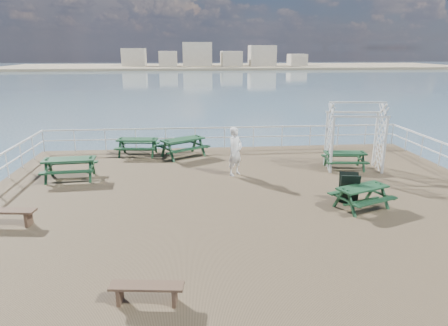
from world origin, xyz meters
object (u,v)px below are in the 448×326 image
at_px(picnic_table_e, 362,193).
at_px(flat_bench_near, 7,214).
at_px(picnic_table_b, 138,143).
at_px(person, 235,151).
at_px(flat_bench_far, 147,289).
at_px(trellis_arbor, 355,140).
at_px(picnic_table_c, 345,157).
at_px(picnic_table_a, 183,144).
at_px(picnic_table_d, 69,164).

distance_m(picnic_table_e, flat_bench_near, 10.63).
bearing_deg(picnic_table_b, person, -32.69).
relative_size(picnic_table_b, picnic_table_e, 0.99).
bearing_deg(flat_bench_far, trellis_arbor, 54.55).
distance_m(picnic_table_c, trellis_arbor, 0.81).
xyz_separation_m(picnic_table_a, flat_bench_near, (-4.96, -7.11, -0.27)).
bearing_deg(flat_bench_near, picnic_table_a, 62.25).
xyz_separation_m(picnic_table_a, trellis_arbor, (7.08, -2.66, 0.63)).
bearing_deg(picnic_table_b, flat_bench_far, -76.04).
xyz_separation_m(flat_bench_near, person, (7.04, 4.08, 0.62)).
distance_m(picnic_table_d, flat_bench_far, 8.99).
height_order(picnic_table_d, picnic_table_e, picnic_table_d).
bearing_deg(picnic_table_a, picnic_table_e, -81.28).
distance_m(picnic_table_b, flat_bench_far, 11.70).
bearing_deg(picnic_table_d, picnic_table_a, 30.53).
xyz_separation_m(picnic_table_b, flat_bench_far, (1.49, -11.60, -0.26)).
height_order(picnic_table_b, picnic_table_d, picnic_table_d).
xyz_separation_m(picnic_table_b, flat_bench_near, (-2.83, -7.53, -0.23)).
xyz_separation_m(picnic_table_c, picnic_table_d, (-11.07, -0.37, 0.08)).
relative_size(picnic_table_c, flat_bench_near, 1.09).
distance_m(picnic_table_b, picnic_table_e, 10.63).
distance_m(picnic_table_e, person, 5.22).
bearing_deg(picnic_table_e, flat_bench_far, -166.65).
distance_m(flat_bench_near, trellis_arbor, 12.87).
relative_size(picnic_table_e, flat_bench_far, 1.37).
height_order(picnic_table_d, flat_bench_near, picnic_table_d).
relative_size(picnic_table_c, flat_bench_far, 1.22).
height_order(picnic_table_a, picnic_table_e, picnic_table_a).
relative_size(picnic_table_c, person, 0.94).
relative_size(picnic_table_d, picnic_table_e, 0.99).
xyz_separation_m(flat_bench_near, trellis_arbor, (12.04, 4.45, 0.90)).
relative_size(picnic_table_b, picnic_table_c, 1.11).
bearing_deg(flat_bench_near, picnic_table_b, 76.58).
bearing_deg(picnic_table_e, person, 112.04).
distance_m(picnic_table_a, picnic_table_d, 5.25).
height_order(picnic_table_e, trellis_arbor, trellis_arbor).
distance_m(flat_bench_near, person, 8.16).
xyz_separation_m(picnic_table_d, trellis_arbor, (11.40, 0.32, 0.66)).
relative_size(picnic_table_a, picnic_table_c, 1.40).
height_order(picnic_table_a, picnic_table_b, picnic_table_a).
height_order(picnic_table_a, person, person).
relative_size(flat_bench_far, trellis_arbor, 0.53).
relative_size(picnic_table_d, flat_bench_far, 1.36).
xyz_separation_m(picnic_table_d, person, (6.40, -0.05, 0.37)).
distance_m(picnic_table_d, person, 6.41).
bearing_deg(picnic_table_b, picnic_table_d, -116.14).
bearing_deg(person, trellis_arbor, -38.30).
bearing_deg(trellis_arbor, flat_bench_near, -152.30).
height_order(picnic_table_a, flat_bench_near, picnic_table_a).
bearing_deg(person, picnic_table_d, 137.06).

